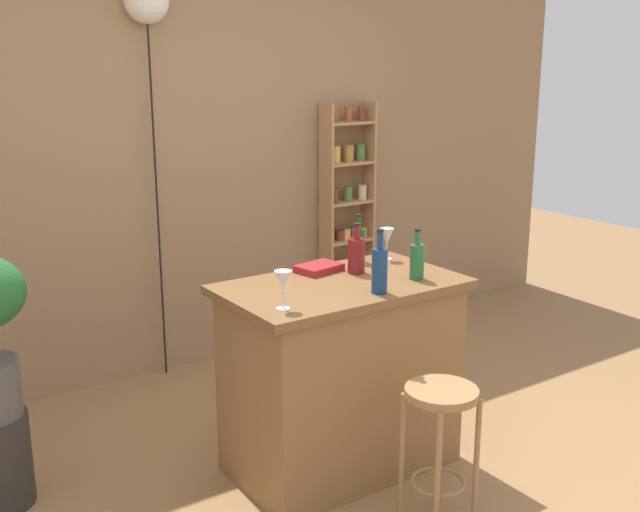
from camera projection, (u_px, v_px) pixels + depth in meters
ground at (379, 492)px, 3.53m from camera, size 12.00×12.00×0.00m
back_wall at (185, 147)px, 4.73m from camera, size 6.40×0.10×2.80m
kitchen_counter at (341, 376)px, 3.65m from camera, size 1.12×0.65×0.93m
bar_stool at (440, 426)px, 3.17m from camera, size 0.30×0.30×0.63m
spice_shelf at (347, 222)px, 5.39m from camera, size 0.38×0.16×1.64m
bottle_spirits_clear at (358, 244)px, 3.87m from camera, size 0.07×0.07×0.24m
bottle_olive_oil at (356, 254)px, 3.67m from camera, size 0.08×0.08×0.24m
bottle_vinegar at (417, 260)px, 3.57m from camera, size 0.07×0.07×0.24m
bottle_soda_blue at (380, 269)px, 3.35m from camera, size 0.07×0.07×0.29m
wine_glass_left at (387, 237)px, 3.91m from camera, size 0.07×0.07×0.16m
wine_glass_center at (283, 282)px, 3.13m from camera, size 0.07×0.07×0.16m
cookbook at (319, 268)px, 3.71m from camera, size 0.23×0.19×0.03m
pendant_globe_light at (146, 5)px, 4.30m from camera, size 0.26×0.26×2.37m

